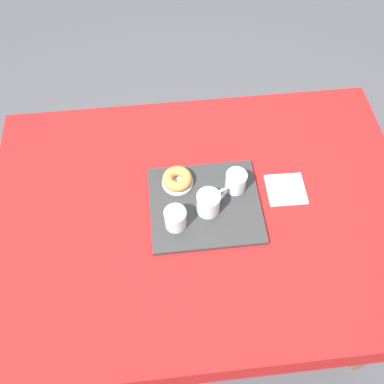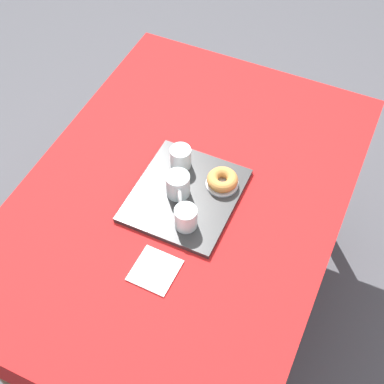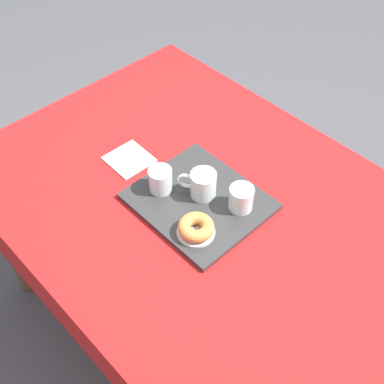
% 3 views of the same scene
% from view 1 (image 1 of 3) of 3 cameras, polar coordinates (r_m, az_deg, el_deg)
% --- Properties ---
extents(ground_plane, '(6.00, 6.00, 0.00)m').
position_cam_1_polar(ground_plane, '(2.17, 1.08, -12.57)').
color(ground_plane, '#47474C').
extents(dining_table, '(1.49, 1.05, 0.77)m').
position_cam_1_polar(dining_table, '(1.55, 1.49, -4.08)').
color(dining_table, red).
rests_on(dining_table, ground).
extents(serving_tray, '(0.38, 0.34, 0.02)m').
position_cam_1_polar(serving_tray, '(1.48, 1.75, -1.76)').
color(serving_tray, '#2D2D2D').
rests_on(serving_tray, dining_table).
extents(tea_mug_left, '(0.11, 0.09, 0.09)m').
position_cam_1_polar(tea_mug_left, '(1.42, 2.28, -1.50)').
color(tea_mug_left, silver).
rests_on(tea_mug_left, serving_tray).
extents(water_glass_near, '(0.07, 0.07, 0.08)m').
position_cam_1_polar(water_glass_near, '(1.48, 5.91, 1.34)').
color(water_glass_near, silver).
rests_on(water_glass_near, serving_tray).
extents(water_glass_far, '(0.07, 0.07, 0.08)m').
position_cam_1_polar(water_glass_far, '(1.40, -2.25, -3.63)').
color(water_glass_far, silver).
rests_on(water_glass_far, serving_tray).
extents(donut_plate_left, '(0.11, 0.11, 0.01)m').
position_cam_1_polar(donut_plate_left, '(1.51, -1.96, 1.33)').
color(donut_plate_left, silver).
rests_on(donut_plate_left, serving_tray).
extents(sugar_donut_left, '(0.11, 0.11, 0.04)m').
position_cam_1_polar(sugar_donut_left, '(1.49, -1.99, 1.80)').
color(sugar_donut_left, '#BC7F3D').
rests_on(sugar_donut_left, donut_plate_left).
extents(paper_napkin, '(0.14, 0.14, 0.01)m').
position_cam_1_polar(paper_napkin, '(1.55, 12.54, 0.35)').
color(paper_napkin, white).
rests_on(paper_napkin, dining_table).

